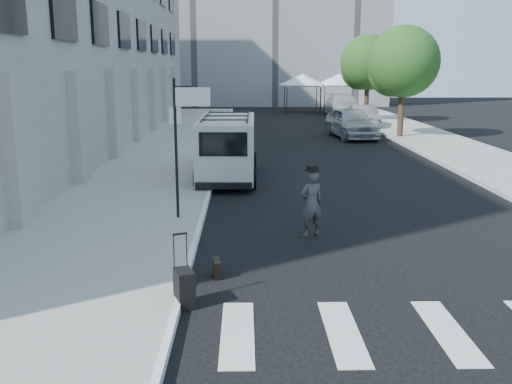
{
  "coord_description": "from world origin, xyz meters",
  "views": [
    {
      "loc": [
        -0.87,
        -10.95,
        3.97
      ],
      "look_at": [
        -0.64,
        0.98,
        1.3
      ],
      "focal_mm": 40.0,
      "sensor_mm": 36.0,
      "label": 1
    }
  ],
  "objects_px": {
    "businessman": "(311,203)",
    "parked_car_b": "(364,117)",
    "briefcase": "(217,268)",
    "suitcase": "(184,288)",
    "cargo_van": "(228,147)",
    "parked_car_a": "(351,123)",
    "parked_car_c": "(343,105)"
  },
  "relations": [
    {
      "from": "businessman",
      "to": "parked_car_b",
      "type": "bearing_deg",
      "value": -126.4
    },
    {
      "from": "briefcase",
      "to": "suitcase",
      "type": "height_order",
      "value": "suitcase"
    },
    {
      "from": "cargo_van",
      "to": "parked_car_b",
      "type": "distance_m",
      "value": 18.45
    },
    {
      "from": "briefcase",
      "to": "parked_car_a",
      "type": "distance_m",
      "value": 22.06
    },
    {
      "from": "briefcase",
      "to": "parked_car_b",
      "type": "xyz_separation_m",
      "value": [
        8.17,
        26.25,
        0.54
      ]
    },
    {
      "from": "cargo_van",
      "to": "parked_car_a",
      "type": "height_order",
      "value": "cargo_van"
    },
    {
      "from": "parked_car_b",
      "to": "suitcase",
      "type": "bearing_deg",
      "value": -105.49
    },
    {
      "from": "businessman",
      "to": "suitcase",
      "type": "distance_m",
      "value": 4.78
    },
    {
      "from": "parked_car_a",
      "to": "parked_car_b",
      "type": "distance_m",
      "value": 5.44
    },
    {
      "from": "suitcase",
      "to": "parked_car_b",
      "type": "xyz_separation_m",
      "value": [
        8.64,
        27.63,
        0.39
      ]
    },
    {
      "from": "cargo_van",
      "to": "parked_car_c",
      "type": "xyz_separation_m",
      "value": [
        8.3,
        24.88,
        -0.28
      ]
    },
    {
      "from": "parked_car_a",
      "to": "suitcase",
      "type": "bearing_deg",
      "value": -114.26
    },
    {
      "from": "suitcase",
      "to": "parked_car_c",
      "type": "height_order",
      "value": "parked_car_c"
    },
    {
      "from": "briefcase",
      "to": "parked_car_c",
      "type": "distance_m",
      "value": 35.6
    },
    {
      "from": "parked_car_a",
      "to": "parked_car_c",
      "type": "xyz_separation_m",
      "value": [
        1.8,
        13.54,
        -0.0
      ]
    },
    {
      "from": "suitcase",
      "to": "parked_car_b",
      "type": "relative_size",
      "value": 0.28
    },
    {
      "from": "parked_car_a",
      "to": "parked_car_b",
      "type": "xyz_separation_m",
      "value": [
        1.74,
        5.16,
        -0.13
      ]
    },
    {
      "from": "businessman",
      "to": "suitcase",
      "type": "relative_size",
      "value": 1.29
    },
    {
      "from": "parked_car_a",
      "to": "parked_car_b",
      "type": "relative_size",
      "value": 1.15
    },
    {
      "from": "businessman",
      "to": "parked_car_a",
      "type": "bearing_deg",
      "value": -125.18
    },
    {
      "from": "businessman",
      "to": "cargo_van",
      "type": "bearing_deg",
      "value": -95.05
    },
    {
      "from": "parked_car_b",
      "to": "businessman",
      "type": "bearing_deg",
      "value": -102.52
    },
    {
      "from": "parked_car_c",
      "to": "businessman",
      "type": "bearing_deg",
      "value": -102.22
    },
    {
      "from": "parked_car_a",
      "to": "cargo_van",
      "type": "bearing_deg",
      "value": -126.98
    },
    {
      "from": "parked_car_b",
      "to": "parked_car_c",
      "type": "bearing_deg",
      "value": 91.49
    },
    {
      "from": "cargo_van",
      "to": "briefcase",
      "type": "bearing_deg",
      "value": -88.51
    },
    {
      "from": "suitcase",
      "to": "cargo_van",
      "type": "height_order",
      "value": "cargo_van"
    },
    {
      "from": "briefcase",
      "to": "parked_car_a",
      "type": "height_order",
      "value": "parked_car_a"
    },
    {
      "from": "parked_car_b",
      "to": "parked_car_a",
      "type": "bearing_deg",
      "value": -106.79
    },
    {
      "from": "businessman",
      "to": "suitcase",
      "type": "xyz_separation_m",
      "value": [
        -2.58,
        -4.0,
        -0.47
      ]
    },
    {
      "from": "briefcase",
      "to": "suitcase",
      "type": "xyz_separation_m",
      "value": [
        -0.48,
        -1.38,
        0.16
      ]
    },
    {
      "from": "cargo_van",
      "to": "parked_car_c",
      "type": "relative_size",
      "value": 0.99
    }
  ]
}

